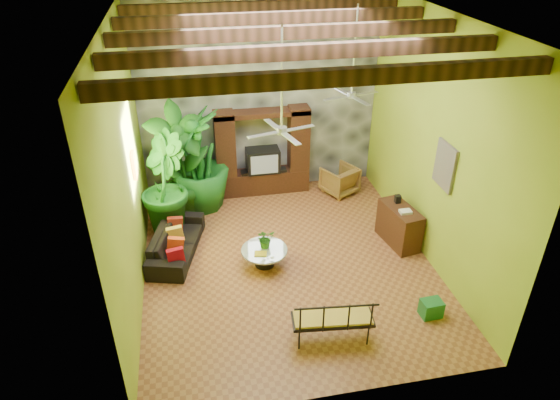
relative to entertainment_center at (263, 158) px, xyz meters
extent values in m
plane|color=brown|center=(0.00, -3.14, -0.97)|extent=(7.00, 7.00, 0.00)
cube|color=silver|center=(0.00, -3.14, 4.03)|extent=(6.00, 7.00, 0.02)
cube|color=#89A124|center=(0.00, 0.36, 1.53)|extent=(6.00, 0.02, 5.00)
cube|color=#89A124|center=(-3.00, -3.14, 1.53)|extent=(0.02, 7.00, 5.00)
cube|color=#89A124|center=(3.00, -3.14, 1.53)|extent=(0.02, 7.00, 5.00)
cube|color=#35373C|center=(0.00, 0.30, 1.53)|extent=(5.98, 0.10, 4.98)
cube|color=#391E12|center=(0.00, -5.74, 3.81)|extent=(5.95, 0.16, 0.22)
cube|color=#391E12|center=(0.00, -4.44, 3.81)|extent=(5.95, 0.16, 0.22)
cube|color=#391E12|center=(0.00, -3.14, 3.81)|extent=(5.95, 0.16, 0.22)
cube|color=#391E12|center=(0.00, -1.84, 3.81)|extent=(5.95, 0.16, 0.22)
cube|color=#391E12|center=(0.00, -0.54, 3.81)|extent=(5.95, 0.16, 0.22)
cube|color=black|center=(0.00, 0.00, -0.67)|extent=(2.40, 0.50, 0.60)
cube|color=black|center=(-0.95, 0.00, 0.33)|extent=(0.50, 0.48, 2.00)
cube|color=black|center=(0.95, 0.00, 0.33)|extent=(0.50, 0.48, 2.00)
cube|color=black|center=(0.00, 0.00, 1.23)|extent=(2.40, 0.48, 0.12)
cube|color=black|center=(0.00, -0.02, -0.05)|extent=(0.85, 0.52, 0.62)
cube|color=#8C99A8|center=(0.00, -0.29, -0.05)|extent=(0.70, 0.02, 0.50)
cylinder|color=silver|center=(-0.20, -3.54, 3.13)|extent=(0.04, 0.04, 1.80)
cylinder|color=silver|center=(-0.20, -3.54, 2.23)|extent=(0.18, 0.18, 0.12)
cube|color=silver|center=(0.15, -3.44, 2.21)|extent=(0.58, 0.26, 0.01)
cube|color=silver|center=(-0.29, -3.19, 2.21)|extent=(0.26, 0.58, 0.01)
cube|color=silver|center=(-0.55, -3.63, 2.21)|extent=(0.58, 0.26, 0.01)
cube|color=silver|center=(-0.11, -3.88, 2.21)|extent=(0.26, 0.58, 0.01)
cylinder|color=silver|center=(1.60, -1.94, 3.13)|extent=(0.04, 0.04, 1.80)
cylinder|color=silver|center=(1.60, -1.94, 2.23)|extent=(0.18, 0.18, 0.12)
cube|color=silver|center=(1.95, -1.84, 2.21)|extent=(0.58, 0.26, 0.01)
cube|color=silver|center=(1.51, -1.59, 2.21)|extent=(0.26, 0.58, 0.01)
cube|color=silver|center=(1.25, -2.03, 2.21)|extent=(0.58, 0.26, 0.01)
cube|color=silver|center=(1.69, -2.28, 2.21)|extent=(0.26, 0.58, 0.01)
cube|color=gold|center=(-2.96, -2.14, 1.13)|extent=(0.06, 0.32, 0.55)
cube|color=#27678F|center=(2.96, -3.74, 1.33)|extent=(0.06, 0.70, 0.90)
imported|color=black|center=(-2.31, -2.39, -0.66)|extent=(1.35, 2.24, 0.61)
imported|color=#905D34|center=(1.97, -0.45, -0.60)|extent=(1.07, 1.08, 0.74)
imported|color=#1B5616|center=(-2.07, -0.72, 0.44)|extent=(1.73, 1.43, 2.81)
imported|color=#16551C|center=(-2.49, -1.38, 0.22)|extent=(1.24, 1.45, 2.37)
imported|color=#19621D|center=(-1.65, -0.47, 0.31)|extent=(1.50, 1.50, 2.56)
cylinder|color=black|center=(-0.50, -3.17, -0.79)|extent=(0.41, 0.41, 0.36)
cylinder|color=silver|center=(-0.50, -3.17, -0.59)|extent=(0.97, 0.97, 0.04)
imported|color=#285F19|center=(-0.45, -3.08, -0.36)|extent=(0.46, 0.43, 0.41)
cube|color=yellow|center=(-0.60, -3.32, -0.55)|extent=(0.28, 0.23, 0.03)
cube|color=black|center=(0.31, -5.48, -0.52)|extent=(1.45, 0.62, 0.06)
cube|color=gold|center=(0.31, -5.48, -0.48)|extent=(1.37, 0.56, 0.06)
cube|color=black|center=(0.31, -5.74, -0.25)|extent=(1.40, 0.19, 0.54)
cube|color=#3A2512|center=(2.60, -2.92, -0.51)|extent=(0.70, 1.20, 0.90)
cube|color=#1F742B|center=(2.29, -5.27, -0.80)|extent=(0.40, 0.31, 0.34)
camera|label=1|loc=(-1.79, -11.55, 5.63)|focal=32.00mm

